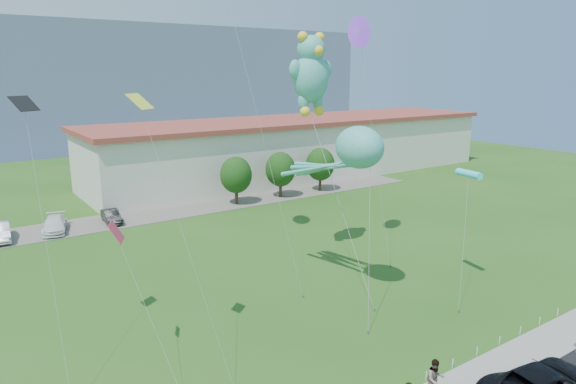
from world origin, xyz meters
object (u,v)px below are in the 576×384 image
(parked_car_silver, at_px, (0,232))
(octopus_kite, at_px, (348,156))
(pedestrian_right, at_px, (435,379))
(teddy_bear_kite, at_px, (311,72))
(parked_car_white, at_px, (55,224))
(parked_car_black, at_px, (111,216))
(warehouse, at_px, (300,147))

(parked_car_silver, distance_m, octopus_kite, 32.59)
(pedestrian_right, relative_size, parked_car_silver, 0.40)
(teddy_bear_kite, bearing_deg, pedestrian_right, -108.96)
(parked_car_white, distance_m, parked_car_black, 5.23)
(pedestrian_right, height_order, parked_car_silver, pedestrian_right)
(warehouse, bearing_deg, pedestrian_right, -119.04)
(pedestrian_right, distance_m, parked_car_black, 37.15)
(parked_car_black, bearing_deg, teddy_bear_kite, -58.20)
(parked_car_silver, relative_size, parked_car_white, 0.96)
(pedestrian_right, distance_m, parked_car_white, 38.08)
(warehouse, xyz_separation_m, pedestrian_right, (-25.80, -46.46, -3.09))
(parked_car_white, distance_m, teddy_bear_kite, 28.24)
(warehouse, xyz_separation_m, teddy_bear_kite, (-19.69, -28.68, 10.54))
(pedestrian_right, relative_size, parked_car_black, 0.47)
(pedestrian_right, bearing_deg, parked_car_silver, 134.17)
(pedestrian_right, height_order, teddy_bear_kite, teddy_bear_kite)
(warehouse, height_order, parked_car_black, warehouse)
(parked_car_silver, relative_size, parked_car_black, 1.19)
(pedestrian_right, relative_size, octopus_kite, 0.16)
(warehouse, height_order, teddy_bear_kite, teddy_bear_kite)
(warehouse, relative_size, parked_car_black, 15.50)
(parked_car_white, relative_size, teddy_bear_kite, 0.28)
(parked_car_silver, height_order, parked_car_black, parked_car_silver)
(warehouse, xyz_separation_m, parked_car_silver, (-39.63, -9.51, -3.29))
(pedestrian_right, relative_size, teddy_bear_kite, 0.11)
(pedestrian_right, distance_m, parked_car_silver, 39.45)
(warehouse, xyz_separation_m, parked_car_white, (-35.12, -9.53, -3.36))
(parked_car_white, distance_m, octopus_kite, 30.33)
(pedestrian_right, bearing_deg, parked_car_white, 127.82)
(parked_car_white, bearing_deg, warehouse, 30.22)
(warehouse, distance_m, parked_car_silver, 40.88)
(parked_car_white, height_order, parked_car_black, parked_car_white)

